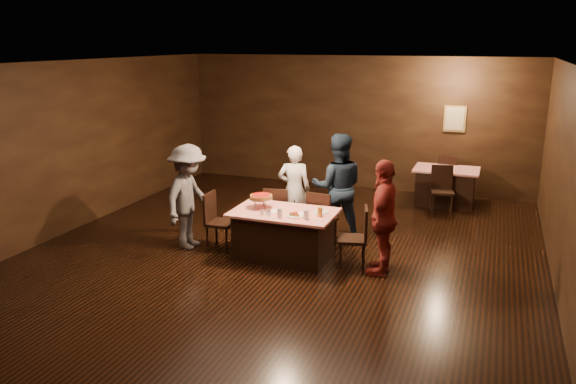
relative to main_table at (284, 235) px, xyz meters
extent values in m
plane|color=black|center=(-0.08, -0.24, -0.39)|extent=(10.00, 10.00, 0.00)
cube|color=silver|center=(-0.08, -0.24, 2.62)|extent=(8.00, 10.00, 0.04)
cube|color=black|center=(-0.08, 4.76, 1.11)|extent=(8.00, 0.04, 3.00)
cube|color=black|center=(-4.08, -0.24, 1.11)|extent=(0.04, 10.00, 3.00)
cube|color=black|center=(3.92, -0.24, 1.11)|extent=(0.04, 10.00, 3.00)
cube|color=tan|center=(2.12, 4.73, 1.31)|extent=(0.46, 0.03, 0.56)
cube|color=beige|center=(2.12, 4.70, 1.31)|extent=(0.38, 0.01, 0.48)
cube|color=red|center=(0.00, 0.00, 0.00)|extent=(1.60, 1.00, 0.77)
cube|color=#A60B11|center=(2.09, 3.96, 0.00)|extent=(1.30, 0.90, 0.77)
cube|color=black|center=(-0.40, 0.75, 0.09)|extent=(0.49, 0.49, 0.95)
cube|color=black|center=(0.40, 0.75, 0.09)|extent=(0.46, 0.46, 0.95)
cube|color=black|center=(-1.10, 0.00, 0.09)|extent=(0.43, 0.43, 0.95)
cube|color=black|center=(1.10, 0.00, 0.09)|extent=(0.51, 0.51, 0.95)
cube|color=black|center=(2.09, 3.26, 0.09)|extent=(0.50, 0.50, 0.95)
cube|color=black|center=(2.09, 4.56, 0.09)|extent=(0.45, 0.45, 0.95)
imported|color=white|center=(-0.28, 1.25, 0.40)|extent=(0.66, 0.52, 1.57)
imported|color=#131F2F|center=(0.54, 1.16, 0.54)|extent=(1.06, 0.93, 1.84)
imported|color=#57585C|center=(-1.63, -0.08, 0.48)|extent=(0.66, 1.13, 1.73)
imported|color=maroon|center=(1.56, -0.04, 0.47)|extent=(0.43, 1.01, 1.72)
cylinder|color=black|center=(-0.40, 0.15, 0.46)|extent=(0.01, 0.01, 0.15)
cylinder|color=black|center=(-0.49, 0.00, 0.46)|extent=(0.01, 0.01, 0.15)
cylinder|color=black|center=(-0.31, 0.00, 0.46)|extent=(0.01, 0.01, 0.15)
cylinder|color=silver|center=(-0.40, 0.05, 0.54)|extent=(0.38, 0.38, 0.01)
cylinder|color=#B27233|center=(-0.40, 0.05, 0.57)|extent=(0.35, 0.35, 0.05)
cylinder|color=#A5140C|center=(-0.40, 0.05, 0.60)|extent=(0.30, 0.30, 0.01)
cylinder|color=white|center=(0.25, -0.18, 0.39)|extent=(0.25, 0.25, 0.01)
cylinder|color=#B27233|center=(0.25, -0.18, 0.42)|extent=(0.18, 0.18, 0.04)
cylinder|color=#A5140C|center=(0.25, -0.18, 0.44)|extent=(0.14, 0.14, 0.01)
cylinder|color=white|center=(0.55, 0.15, 0.39)|extent=(0.25, 0.25, 0.01)
cylinder|color=silver|center=(0.05, -0.30, 0.46)|extent=(0.08, 0.08, 0.14)
cylinder|color=silver|center=(0.45, -0.25, 0.46)|extent=(0.08, 0.08, 0.14)
cylinder|color=#BF7F26|center=(0.60, -0.05, 0.46)|extent=(0.08, 0.08, 0.14)
cylinder|color=silver|center=(-0.18, -0.25, 0.43)|extent=(0.04, 0.04, 0.08)
cylinder|color=silver|center=(-0.18, -0.25, 0.47)|extent=(0.05, 0.05, 0.02)
cylinder|color=silver|center=(-0.12, -0.30, 0.43)|extent=(0.04, 0.04, 0.08)
cylinder|color=silver|center=(-0.12, -0.30, 0.47)|extent=(0.05, 0.05, 0.02)
cylinder|color=silver|center=(-0.24, -0.30, 0.43)|extent=(0.04, 0.04, 0.08)
cylinder|color=silver|center=(-0.24, -0.30, 0.47)|extent=(0.05, 0.05, 0.02)
cube|color=white|center=(0.30, 0.00, 0.39)|extent=(0.19, 0.19, 0.01)
cube|color=white|center=(-0.15, -0.05, 0.39)|extent=(0.21, 0.21, 0.01)
camera|label=1|loc=(2.97, -7.75, 2.96)|focal=35.00mm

